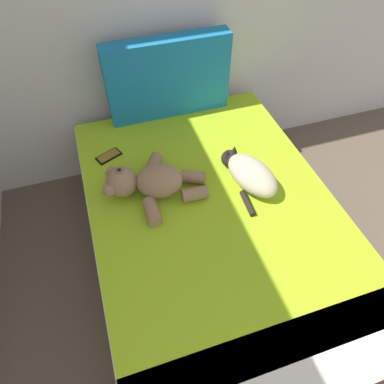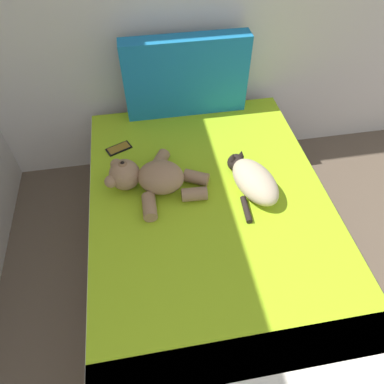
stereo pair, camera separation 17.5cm
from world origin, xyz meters
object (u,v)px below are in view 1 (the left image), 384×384
(bed, at_px, (213,236))
(cell_phone, at_px, (109,156))
(patterned_cushion, at_px, (168,78))
(cat, at_px, (250,174))
(teddy_bear, at_px, (149,182))

(bed, bearing_deg, cell_phone, 129.80)
(patterned_cushion, bearing_deg, cell_phone, -145.86)
(bed, height_order, cat, cat)
(bed, xyz_separation_m, cat, (0.24, 0.11, 0.34))
(teddy_bear, bearing_deg, cat, -11.01)
(cat, distance_m, cell_phone, 0.84)
(bed, distance_m, cat, 0.43)
(patterned_cushion, height_order, cat, patterned_cushion)
(cell_phone, bearing_deg, patterned_cushion, 34.14)
(cat, bearing_deg, patterned_cushion, 107.06)
(bed, distance_m, patterned_cushion, 1.02)
(patterned_cushion, distance_m, teddy_bear, 0.75)
(bed, xyz_separation_m, patterned_cushion, (0.00, 0.88, 0.52))
(cat, relative_size, cell_phone, 2.69)
(cat, relative_size, teddy_bear, 0.78)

